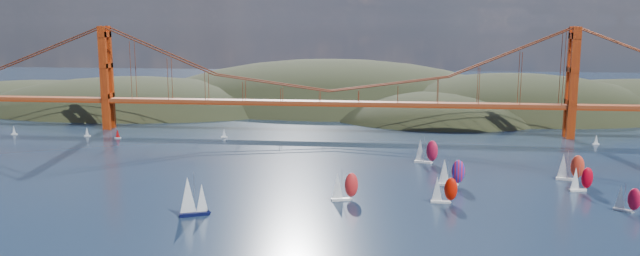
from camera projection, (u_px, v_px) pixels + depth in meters
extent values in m
ellipsoid|color=black|center=(135.00, 124.00, 420.68)|extent=(240.00, 140.00, 64.00)
ellipsoid|color=black|center=(332.00, 126.00, 446.24)|extent=(300.00, 180.00, 96.00)
ellipsoid|color=black|center=(512.00, 132.00, 402.84)|extent=(220.00, 140.00, 76.00)
ellipsoid|color=black|center=(437.00, 131.00, 378.23)|extent=(140.00, 110.00, 48.00)
ellipsoid|color=black|center=(34.00, 111.00, 459.54)|extent=(200.00, 140.00, 44.00)
cube|color=#943A18|center=(329.00, 103.00, 322.06)|extent=(440.00, 7.00, 1.60)
cube|color=maroon|center=(329.00, 105.00, 322.26)|extent=(440.00, 7.00, 0.80)
cube|color=maroon|center=(107.00, 78.00, 333.54)|extent=(4.00, 8.50, 55.00)
cube|color=maroon|center=(572.00, 83.00, 306.67)|extent=(4.00, 8.50, 55.00)
cube|color=black|center=(194.00, 214.00, 186.97)|extent=(8.81, 5.62, 1.03)
cylinder|color=#99999E|center=(194.00, 192.00, 185.96)|extent=(0.13, 0.13, 12.37)
cone|color=white|center=(188.00, 195.00, 185.49)|extent=(6.32, 6.32, 10.89)
cone|color=white|center=(202.00, 198.00, 186.89)|extent=(4.51, 4.51, 8.66)
cube|color=silver|center=(341.00, 199.00, 202.64)|extent=(6.60, 3.71, 0.76)
cylinder|color=#99999E|center=(342.00, 184.00, 201.83)|extent=(0.10, 0.10, 9.54)
cone|color=white|center=(338.00, 186.00, 201.61)|extent=(4.51, 4.51, 8.39)
ellipsoid|color=red|center=(351.00, 185.00, 202.56)|extent=(5.11, 4.07, 8.01)
cube|color=silver|center=(440.00, 202.00, 200.10)|extent=(5.97, 1.88, 0.71)
cylinder|color=#99999E|center=(441.00, 187.00, 199.24)|extent=(0.09, 0.09, 8.87)
cone|color=white|center=(437.00, 189.00, 199.52)|extent=(3.43, 3.43, 7.81)
ellipsoid|color=red|center=(451.00, 189.00, 198.88)|extent=(4.24, 2.76, 7.45)
cube|color=silver|center=(623.00, 210.00, 191.40)|extent=(5.35, 4.45, 0.66)
cylinder|color=#99999E|center=(625.00, 196.00, 190.46)|extent=(0.08, 0.08, 8.23)
cone|color=white|center=(620.00, 197.00, 191.37)|extent=(4.29, 4.29, 7.24)
ellipsoid|color=red|center=(634.00, 199.00, 188.72)|extent=(4.53, 4.20, 6.91)
cube|color=white|center=(566.00, 179.00, 228.72)|extent=(6.99, 3.33, 0.81)
cylinder|color=#99999E|center=(568.00, 165.00, 227.68)|extent=(0.10, 0.10, 10.11)
cone|color=white|center=(563.00, 166.00, 228.27)|extent=(4.51, 4.51, 8.89)
ellipsoid|color=red|center=(577.00, 167.00, 226.67)|extent=(5.26, 3.93, 8.49)
cube|color=silver|center=(577.00, 190.00, 213.86)|extent=(6.02, 2.90, 0.70)
cylinder|color=#99999E|center=(579.00, 177.00, 213.10)|extent=(0.09, 0.09, 8.71)
cone|color=white|center=(575.00, 178.00, 213.02)|extent=(3.90, 3.90, 7.66)
ellipsoid|color=#B80013|center=(587.00, 178.00, 213.50)|extent=(4.54, 3.41, 7.32)
cube|color=white|center=(423.00, 162.00, 256.36)|extent=(7.03, 3.61, 0.81)
cylinder|color=#99999E|center=(424.00, 149.00, 255.31)|extent=(0.10, 0.10, 10.16)
cone|color=white|center=(420.00, 150.00, 255.96)|extent=(4.65, 4.65, 8.94)
ellipsoid|color=#B71434|center=(432.00, 151.00, 254.16)|extent=(5.36, 4.12, 8.53)
cube|color=silver|center=(447.00, 184.00, 221.27)|extent=(6.70, 2.20, 0.79)
cylinder|color=#99999E|center=(449.00, 170.00, 220.31)|extent=(0.10, 0.10, 9.91)
cone|color=white|center=(444.00, 171.00, 220.64)|extent=(3.89, 3.89, 8.72)
ellipsoid|color=red|center=(458.00, 171.00, 219.85)|extent=(4.77, 3.15, 8.33)
cube|color=silver|center=(14.00, 134.00, 319.90)|extent=(3.00, 1.00, 0.50)
cone|color=white|center=(14.00, 130.00, 319.50)|extent=(2.00, 2.00, 4.20)
cube|color=silver|center=(87.00, 136.00, 315.30)|extent=(3.00, 1.00, 0.50)
cone|color=white|center=(87.00, 131.00, 314.91)|extent=(2.00, 2.00, 4.20)
cube|color=silver|center=(118.00, 138.00, 310.18)|extent=(3.00, 1.00, 0.50)
cone|color=red|center=(118.00, 133.00, 309.78)|extent=(2.00, 2.00, 4.20)
cube|color=silver|center=(224.00, 137.00, 311.67)|extent=(3.00, 1.00, 0.50)
cone|color=white|center=(224.00, 133.00, 311.27)|extent=(2.00, 2.00, 4.20)
cube|color=silver|center=(596.00, 144.00, 294.17)|extent=(3.00, 1.00, 0.50)
cone|color=white|center=(596.00, 139.00, 293.77)|extent=(2.00, 2.00, 4.20)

